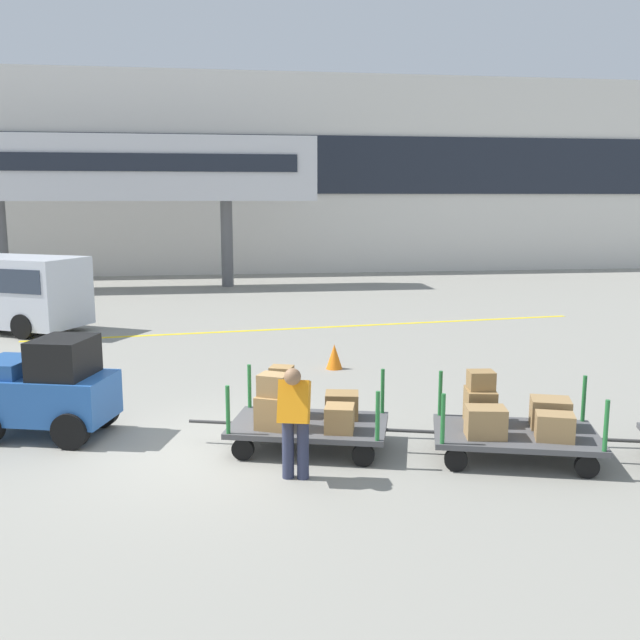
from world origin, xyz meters
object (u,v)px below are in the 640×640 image
Objects in this scene: baggage_tug at (46,389)px; shuttle_van at (1,287)px; baggage_handler at (294,417)px; baggage_cart_middle at (513,422)px; safety_cone_near at (334,356)px.

baggage_tug is 10.24m from shuttle_van.
baggage_handler is 0.30× the size of shuttle_van.
shuttle_van reaches higher than baggage_cart_middle.
baggage_cart_middle reaches higher than safety_cone_near.
safety_cone_near is at bearing 106.48° from baggage_cart_middle.
safety_cone_near is (-1.68, 5.67, -0.25)m from baggage_cart_middle.
baggage_handler reaches higher than safety_cone_near.
shuttle_van is at bearing 109.32° from baggage_tug.
safety_cone_near is (1.52, 6.06, -0.59)m from baggage_handler.
safety_cone_near is at bearing 75.92° from baggage_handler.
safety_cone_near is at bearing -34.66° from shuttle_van.
safety_cone_near is (5.19, 3.73, -0.48)m from baggage_tug.
baggage_handler reaches higher than baggage_cart_middle.
baggage_handler is 2.84× the size of safety_cone_near.
baggage_cart_middle is (6.86, -1.94, -0.23)m from baggage_tug.
baggage_cart_middle is at bearing 7.00° from baggage_handler.
shuttle_van is (-3.38, 9.66, 0.48)m from baggage_tug.
baggage_tug reaches higher than safety_cone_near.
shuttle_van is 10.46m from safety_cone_near.
baggage_handler is at bearing -104.08° from safety_cone_near.
shuttle_van is at bearing 145.34° from safety_cone_near.
shuttle_van is (-10.25, 11.60, 0.71)m from baggage_cart_middle.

